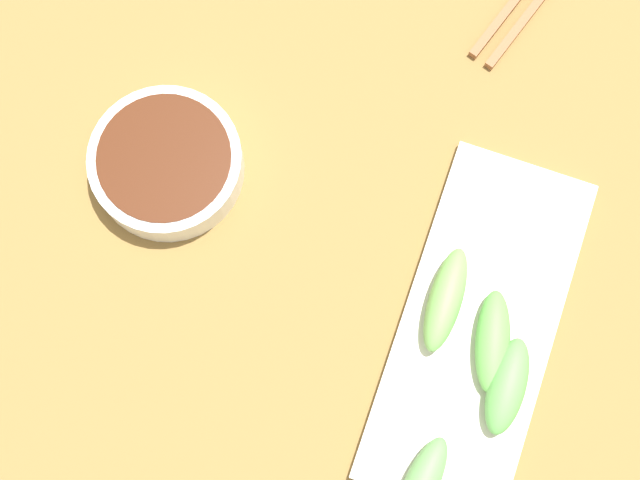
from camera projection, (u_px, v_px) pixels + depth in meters
tabletop at (347, 255)px, 0.83m from camera, size 2.10×2.10×0.02m
sauce_bowl at (167, 163)px, 0.82m from camera, size 0.14×0.14×0.04m
serving_plate at (477, 328)px, 0.80m from camera, size 0.13×0.31×0.01m
broccoli_stalk_0 at (493, 341)px, 0.78m from camera, size 0.05×0.09×0.02m
broccoli_stalk_1 at (446, 299)px, 0.79m from camera, size 0.03×0.09×0.03m
broccoli_stalk_2 at (507, 386)px, 0.77m from camera, size 0.03×0.09×0.03m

